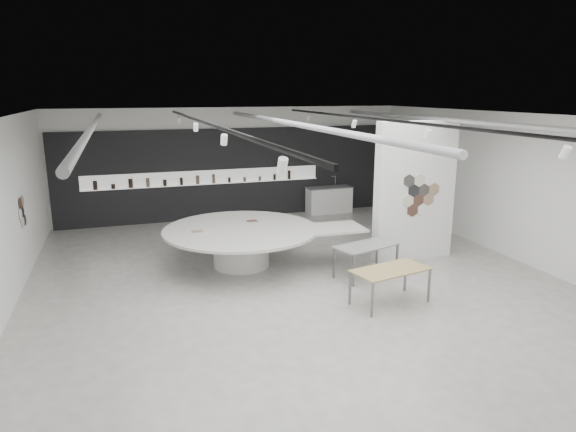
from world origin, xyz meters
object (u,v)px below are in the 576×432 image
object	(u,v)px
partition_column	(415,191)
sample_table_stone	(366,248)
display_island	(244,241)
kitchen_counter	(329,200)
sample_table_wood	(390,272)

from	to	relation	value
partition_column	sample_table_stone	distance (m)	2.29
display_island	sample_table_stone	xyz separation A→B (m)	(2.58, -1.64, 0.07)
kitchen_counter	sample_table_stone	bearing A→B (deg)	-106.62
sample_table_wood	display_island	bearing A→B (deg)	125.28
display_island	kitchen_counter	size ratio (longest dim) A/B	2.99
display_island	kitchen_counter	xyz separation A→B (m)	(4.31, 4.80, -0.17)
display_island	kitchen_counter	distance (m)	6.46
sample_table_stone	kitchen_counter	size ratio (longest dim) A/B	0.99
sample_table_stone	kitchen_counter	world-z (taller)	kitchen_counter
partition_column	sample_table_stone	bearing A→B (deg)	-153.28
sample_table_wood	sample_table_stone	distance (m)	1.65
display_island	kitchen_counter	bearing A→B (deg)	49.80
sample_table_stone	kitchen_counter	bearing A→B (deg)	74.95
sample_table_wood	kitchen_counter	size ratio (longest dim) A/B	1.03
partition_column	sample_table_wood	world-z (taller)	partition_column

